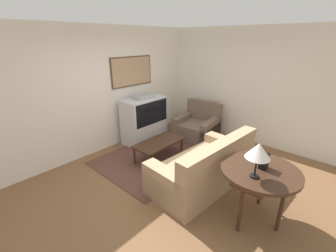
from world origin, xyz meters
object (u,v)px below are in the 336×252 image
console_table (260,174)px  table_lamp (258,151)px  mantel_clock (264,161)px  coffee_table (159,143)px  tv (144,120)px  couch (204,169)px  armchair (198,127)px

console_table → table_lamp: size_ratio=2.23×
table_lamp → mantel_clock: (0.29, -0.00, -0.26)m
coffee_table → console_table: console_table is taller
tv → couch: 2.21m
mantel_clock → armchair: bearing=52.4°
couch → mantel_clock: bearing=86.8°
console_table → table_lamp: (-0.23, -0.00, 0.43)m
coffee_table → table_lamp: bearing=-103.8°
tv → table_lamp: table_lamp is taller
couch → table_lamp: table_lamp is taller
tv → coffee_table: tv is taller
console_table → mantel_clock: 0.19m
console_table → table_lamp: bearing=-179.0°
tv → table_lamp: size_ratio=2.57×
tv → console_table: 3.19m
armchair → console_table: size_ratio=1.04×
tv → table_lamp: (-0.97, -3.10, 0.61)m
console_table → tv: bearing=76.6°
coffee_table → console_table: size_ratio=1.03×
armchair → console_table: bearing=-46.9°
console_table → armchair: bearing=51.4°
coffee_table → mantel_clock: mantel_clock is taller
table_lamp → mantel_clock: table_lamp is taller
console_table → mantel_clock: mantel_clock is taller
coffee_table → mantel_clock: size_ratio=5.15×
couch → mantel_clock: mantel_clock is taller
coffee_table → mantel_clock: 2.28m
coffee_table → armchair: bearing=1.7°
tv → table_lamp: 3.30m
tv → console_table: size_ratio=1.15×
table_lamp → console_table: bearing=1.0°
tv → armchair: 1.38m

